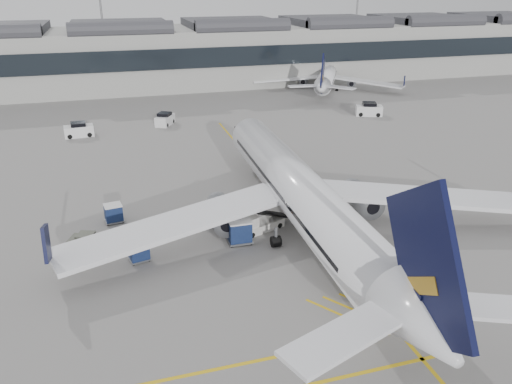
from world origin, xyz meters
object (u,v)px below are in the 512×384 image
object	(u,v)px
belt_loader	(260,224)
ramp_agent_b	(225,217)
pushback_tug	(87,243)
baggage_cart_a	(240,231)
airliner_main	(301,194)
ramp_agent_a	(244,216)

from	to	relation	value
belt_loader	ramp_agent_b	size ratio (longest dim) A/B	2.81
belt_loader	pushback_tug	bearing A→B (deg)	156.65
baggage_cart_a	belt_loader	bearing A→B (deg)	38.73
belt_loader	ramp_agent_b	world-z (taller)	belt_loader
airliner_main	belt_loader	size ratio (longest dim) A/B	8.70
belt_loader	baggage_cart_a	bearing A→B (deg)	-163.94
belt_loader	pushback_tug	distance (m)	14.07
pushback_tug	baggage_cart_a	bearing A→B (deg)	11.22
baggage_cart_a	pushback_tug	distance (m)	12.05
ramp_agent_b	belt_loader	bearing A→B (deg)	133.73
airliner_main	ramp_agent_a	size ratio (longest dim) A/B	23.94
belt_loader	ramp_agent_a	bearing A→B (deg)	112.61
ramp_agent_b	pushback_tug	xyz separation A→B (m)	(-11.33, -0.89, -0.25)
baggage_cart_a	airliner_main	bearing A→B (deg)	6.82
airliner_main	ramp_agent_b	distance (m)	6.94
baggage_cart_a	pushback_tug	xyz separation A→B (m)	(-11.84, 2.22, -0.45)
belt_loader	baggage_cart_a	distance (m)	2.83
ramp_agent_b	pushback_tug	world-z (taller)	ramp_agent_b
airliner_main	ramp_agent_a	xyz separation A→B (m)	(-4.26, 2.29, -2.48)
airliner_main	belt_loader	xyz separation A→B (m)	(-3.20, 1.18, -2.81)
belt_loader	pushback_tug	size ratio (longest dim) A/B	1.69
ramp_agent_a	ramp_agent_b	size ratio (longest dim) A/B	1.02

